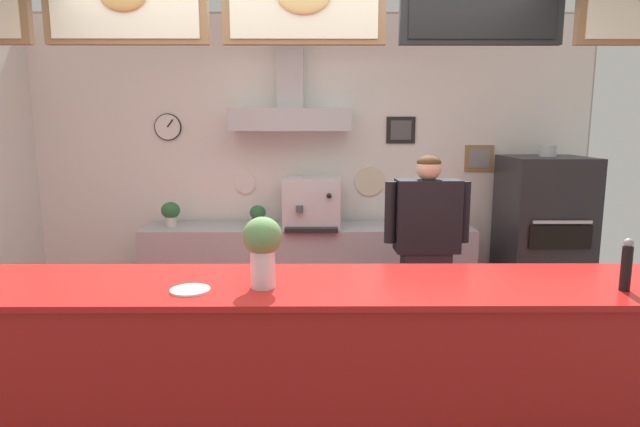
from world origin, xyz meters
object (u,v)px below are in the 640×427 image
(pizza_oven, at_px, (542,242))
(shop_worker, at_px, (426,261))
(potted_sage, at_px, (258,215))
(espresso_machine, at_px, (311,203))
(pepper_grinder, at_px, (626,265))
(potted_oregano, at_px, (171,212))
(condiment_plate, at_px, (190,290))
(basil_vase, at_px, (263,248))

(pizza_oven, xyz_separation_m, shop_worker, (-1.24, -0.97, 0.08))
(pizza_oven, bearing_deg, potted_sage, 176.92)
(espresso_machine, distance_m, pepper_grinder, 2.78)
(potted_oregano, xyz_separation_m, potted_sage, (0.80, -0.02, -0.02))
(condiment_plate, height_order, basil_vase, basil_vase)
(condiment_plate, relative_size, pepper_grinder, 0.74)
(pizza_oven, distance_m, shop_worker, 1.57)
(potted_oregano, height_order, potted_sage, potted_oregano)
(pizza_oven, relative_size, condiment_plate, 8.60)
(shop_worker, distance_m, pepper_grinder, 1.45)
(espresso_machine, xyz_separation_m, potted_sage, (-0.49, 0.02, -0.11))
(potted_sage, relative_size, basil_vase, 0.56)
(potted_oregano, bearing_deg, espresso_machine, -1.55)
(condiment_plate, bearing_deg, pizza_oven, 40.17)
(shop_worker, distance_m, espresso_machine, 1.39)
(shop_worker, height_order, espresso_machine, shop_worker)
(shop_worker, height_order, basil_vase, shop_worker)
(potted_oregano, distance_m, potted_sage, 0.80)
(shop_worker, xyz_separation_m, pepper_grinder, (0.70, -1.24, 0.30))
(shop_worker, bearing_deg, pizza_oven, -143.47)
(condiment_plate, bearing_deg, shop_worker, 41.92)
(pizza_oven, xyz_separation_m, potted_sage, (-2.55, 0.14, 0.22))
(condiment_plate, bearing_deg, potted_oregano, 107.16)
(pepper_grinder, bearing_deg, potted_oregano, 139.93)
(shop_worker, distance_m, condiment_plate, 1.86)
(espresso_machine, relative_size, pepper_grinder, 2.01)
(espresso_machine, xyz_separation_m, condiment_plate, (-0.56, -2.33, -0.08))
(espresso_machine, relative_size, potted_oregano, 2.31)
(potted_oregano, bearing_deg, potted_sage, -1.30)
(potted_oregano, xyz_separation_m, basil_vase, (1.07, -2.30, 0.20))
(potted_oregano, height_order, basil_vase, basil_vase)
(pizza_oven, bearing_deg, potted_oregano, 177.34)
(pizza_oven, distance_m, pepper_grinder, 2.30)
(espresso_machine, distance_m, basil_vase, 2.28)
(basil_vase, bearing_deg, shop_worker, 48.59)
(pizza_oven, distance_m, potted_sage, 2.56)
(potted_sage, distance_m, condiment_plate, 2.34)
(potted_sage, xyz_separation_m, pepper_grinder, (2.01, -2.34, 0.16))
(pizza_oven, xyz_separation_m, basil_vase, (-2.27, -2.14, 0.45))
(pizza_oven, distance_m, potted_oregano, 3.36)
(potted_sage, bearing_deg, shop_worker, -40.09)
(potted_oregano, bearing_deg, pizza_oven, -2.66)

